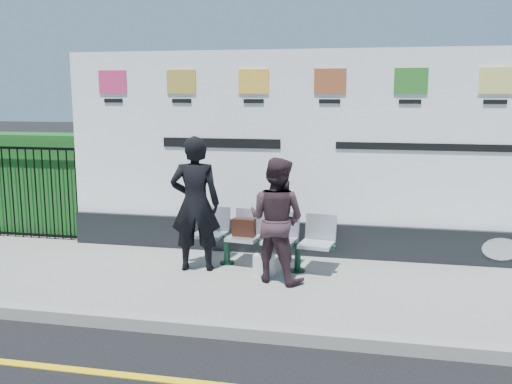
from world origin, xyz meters
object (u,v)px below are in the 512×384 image
billboard (329,169)px  woman_left (195,204)px  bench (262,253)px  woman_right (276,220)px

billboard → woman_left: 2.04m
bench → woman_right: (0.29, -0.49, 0.59)m
woman_left → bench: bearing=-174.2°
billboard → woman_right: size_ratio=5.01×
bench → woman_left: 1.14m
woman_left → woman_right: size_ratio=1.15×
billboard → woman_left: billboard is taller
billboard → woman_right: bearing=-112.4°
billboard → woman_left: (-1.69, -1.08, -0.38)m
bench → billboard: bearing=52.4°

